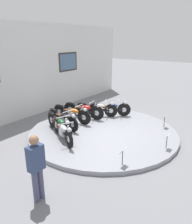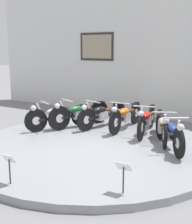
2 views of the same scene
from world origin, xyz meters
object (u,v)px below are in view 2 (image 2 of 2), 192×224
(motorcycle_green, at_px, (79,113))
(motorcycle_black, at_px, (102,114))
(info_placard_front_centre, at_px, (9,162))
(motorcycle_orange, at_px, (125,115))
(motorcycle_cream, at_px, (162,125))
(motorcycle_red, at_px, (147,119))
(motorcycle_blue, at_px, (169,132))
(motorcycle_silver, at_px, (58,115))
(info_placard_front_right, at_px, (123,171))

(motorcycle_green, distance_m, motorcycle_black, 0.65)
(motorcycle_green, relative_size, info_placard_front_centre, 3.73)
(motorcycle_orange, relative_size, motorcycle_cream, 1.11)
(motorcycle_green, xyz_separation_m, motorcycle_black, (0.55, 0.34, -0.02))
(motorcycle_red, distance_m, motorcycle_cream, 0.65)
(motorcycle_red, height_order, motorcycle_blue, motorcycle_red)
(motorcycle_red, relative_size, motorcycle_cream, 1.10)
(motorcycle_silver, bearing_deg, motorcycle_cream, 10.16)
(motorcycle_black, height_order, motorcycle_cream, motorcycle_black)
(info_placard_front_centre, relative_size, info_placard_front_right, 1.00)
(motorcycle_silver, height_order, motorcycle_black, motorcycle_silver)
(motorcycle_orange, bearing_deg, motorcycle_silver, -148.44)
(motorcycle_red, xyz_separation_m, motorcycle_cream, (0.56, -0.34, -0.02))
(motorcycle_black, bearing_deg, motorcycle_silver, -136.74)
(info_placard_front_right, bearing_deg, motorcycle_green, 134.55)
(info_placard_front_right, bearing_deg, motorcycle_blue, 93.56)
(motorcycle_black, height_order, info_placard_front_right, motorcycle_black)
(motorcycle_orange, bearing_deg, info_placard_front_centre, -90.03)
(motorcycle_green, bearing_deg, motorcycle_red, 10.14)
(motorcycle_black, distance_m, motorcycle_blue, 2.39)
(motorcycle_cream, bearing_deg, info_placard_front_right, -80.58)
(motorcycle_black, height_order, info_placard_front_centre, motorcycle_black)
(motorcycle_cream, height_order, info_placard_front_right, motorcycle_cream)
(motorcycle_black, bearing_deg, motorcycle_orange, 10.28)
(motorcycle_silver, relative_size, motorcycle_cream, 0.99)
(motorcycle_cream, xyz_separation_m, motorcycle_blue, (0.34, -0.50, 0.01))
(motorcycle_black, xyz_separation_m, info_placard_front_centre, (0.67, -4.01, -0.01))
(motorcycle_green, relative_size, info_placard_front_right, 3.73)
(motorcycle_silver, xyz_separation_m, info_placard_front_centre, (1.56, -3.17, -0.01))
(info_placard_front_centre, distance_m, info_placard_front_right, 1.85)
(motorcycle_black, relative_size, motorcycle_orange, 0.97)
(motorcycle_black, distance_m, motorcycle_cream, 1.93)
(motorcycle_red, distance_m, info_placard_front_right, 3.49)
(motorcycle_orange, distance_m, motorcycle_cream, 1.31)
(motorcycle_silver, height_order, info_placard_front_centre, motorcycle_silver)
(motorcycle_red, xyz_separation_m, info_placard_front_right, (1.05, -3.33, -0.02))
(motorcycle_green, height_order, motorcycle_orange, motorcycle_green)
(motorcycle_black, distance_m, motorcycle_red, 1.34)
(motorcycle_silver, bearing_deg, motorcycle_blue, 0.07)
(motorcycle_orange, xyz_separation_m, info_placard_front_centre, (-0.00, -4.13, -0.02))
(motorcycle_blue, distance_m, info_placard_front_centre, 3.54)
(motorcycle_black, bearing_deg, motorcycle_cream, -10.11)
(motorcycle_green, bearing_deg, motorcycle_blue, -10.12)
(motorcycle_black, distance_m, info_placard_front_centre, 4.07)
(motorcycle_orange, relative_size, info_placard_front_right, 3.91)
(motorcycle_black, bearing_deg, motorcycle_green, -148.62)
(motorcycle_black, xyz_separation_m, motorcycle_red, (1.34, 0.00, 0.01))
(motorcycle_blue, relative_size, info_placard_front_centre, 3.15)
(motorcycle_orange, xyz_separation_m, motorcycle_cream, (1.23, -0.46, -0.02))
(motorcycle_green, bearing_deg, info_placard_front_centre, -71.60)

